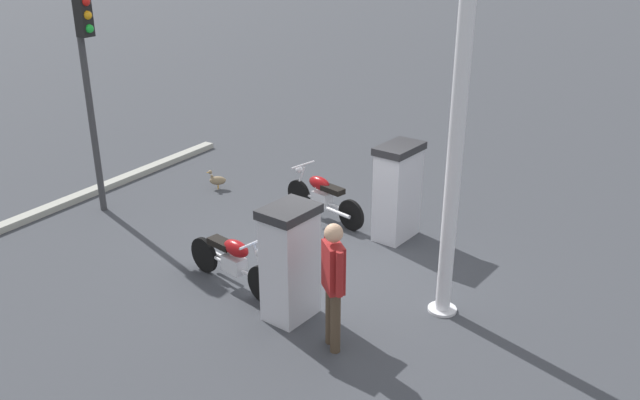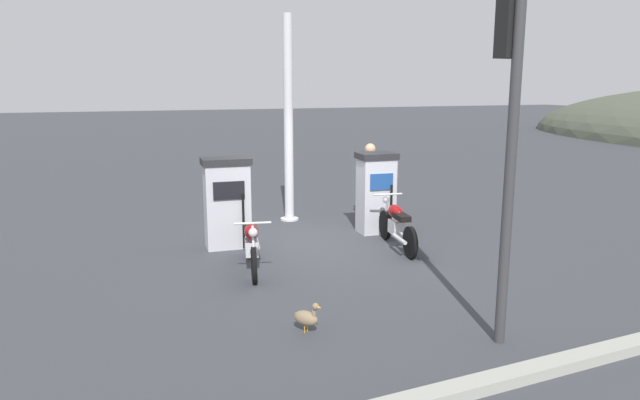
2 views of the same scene
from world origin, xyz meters
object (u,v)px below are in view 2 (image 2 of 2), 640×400
Objects in this scene: attendant_person at (370,177)px; canopy_support_pole at (289,124)px; fuel_pump_near at (227,202)px; wandering_duck at (307,317)px; roadside_traffic_light at (509,109)px; motorcycle_far_pump at (396,224)px; fuel_pump_far at (376,192)px; motorcycle_near_pump at (252,243)px.

attendant_person is 2.09m from canopy_support_pole.
wandering_duck is (4.05, 0.06, -0.65)m from fuel_pump_near.
roadside_traffic_light reaches higher than attendant_person.
canopy_support_pole reaches higher than motorcycle_far_pump.
fuel_pump_far is 0.86× the size of motorcycle_far_pump.
fuel_pump_near reaches higher than motorcycle_far_pump.
fuel_pump_far is at bearing -18.15° from attendant_person.
fuel_pump_far reaches higher than motorcycle_far_pump.
motorcycle_far_pump is at bearing 21.66° from canopy_support_pole.
roadside_traffic_light is at bearing -10.86° from fuel_pump_far.
roadside_traffic_light is at bearing -11.97° from attendant_person.
canopy_support_pole is at bearing -142.47° from fuel_pump_far.
roadside_traffic_light is at bearing 22.16° from fuel_pump_near.
wandering_duck is at bearing -44.04° from motorcycle_far_pump.
wandering_duck is 3.33m from roadside_traffic_light.
motorcycle_near_pump is 2.59m from wandering_duck.
motorcycle_far_pump is 4.04m from wandering_duck.
roadside_traffic_light reaches higher than fuel_pump_near.
canopy_support_pole reaches higher than roadside_traffic_light.
attendant_person reaches higher than fuel_pump_near.
motorcycle_far_pump is (1.16, -0.16, -0.38)m from fuel_pump_far.
attendant_person is at bearing 146.61° from wandering_duck.
canopy_support_pole is (-1.67, 1.74, 1.28)m from fuel_pump_near.
attendant_person is at bearing 168.03° from roadside_traffic_light.
motorcycle_far_pump is at bearing -12.42° from attendant_person.
roadside_traffic_light is at bearing 29.19° from motorcycle_near_pump.
fuel_pump_far is 5.06m from wandering_duck.
canopy_support_pole is (-0.79, -1.57, 1.13)m from attendant_person.
canopy_support_pole is at bearing 163.65° from wandering_duck.
motorcycle_far_pump is 2.15m from attendant_person.
wandering_duck is (2.58, -0.00, -0.25)m from motorcycle_near_pump.
motorcycle_near_pump is 4.65m from roadside_traffic_light.
roadside_traffic_light is 0.90× the size of canopy_support_pole.
fuel_pump_near is 1.52m from motorcycle_near_pump.
fuel_pump_near is at bearing -112.03° from motorcycle_far_pump.
fuel_pump_near is at bearing -157.84° from roadside_traffic_light.
wandering_duck is at bearing -116.30° from roadside_traffic_light.
fuel_pump_near is at bearing -179.19° from wandering_duck.
attendant_person is at bearing 125.88° from motorcycle_near_pump.
roadside_traffic_light is 6.74m from canopy_support_pole.
wandering_duck is at bearing -16.35° from canopy_support_pole.
roadside_traffic_light reaches higher than wandering_duck.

